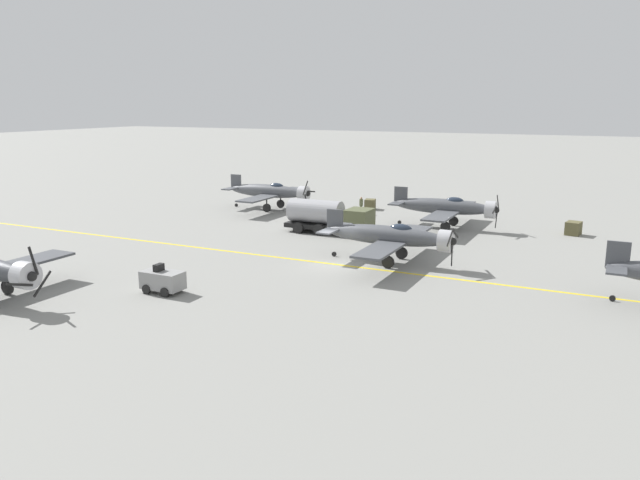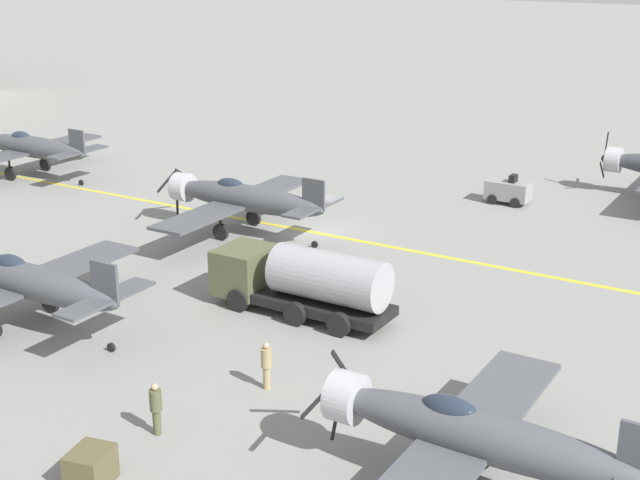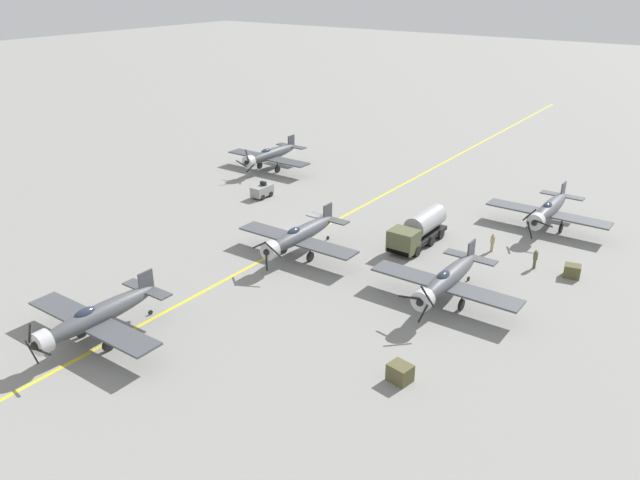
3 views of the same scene
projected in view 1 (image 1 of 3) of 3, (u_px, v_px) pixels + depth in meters
ground_plane at (332, 264)px, 45.52m from camera, size 400.00×400.00×0.00m
taxiway_stripe at (332, 264)px, 45.52m from camera, size 0.30×160.00×0.01m
airplane_mid_left at (447, 207)px, 58.02m from camera, size 12.00×9.98×3.65m
airplane_mid_center at (391, 236)px, 45.38m from camera, size 12.00×9.98×3.65m
airplane_near_left at (271, 191)px, 68.10m from camera, size 12.00×9.98×3.65m
fuel_tanker at (329, 217)px, 55.81m from camera, size 2.68×8.00×2.98m
tow_tractor at (163, 280)px, 38.54m from camera, size 1.57×2.60×1.79m
ground_crew_walking at (333, 210)px, 62.55m from camera, size 0.38×0.38×1.77m
ground_crew_inspecting at (361, 205)px, 65.82m from camera, size 0.39×0.39×1.80m
supply_crate_by_tanker at (573, 228)px, 55.39m from camera, size 1.60×1.41×1.18m
supply_crate_mid_lane at (370, 204)px, 68.74m from camera, size 1.52×1.35×1.09m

